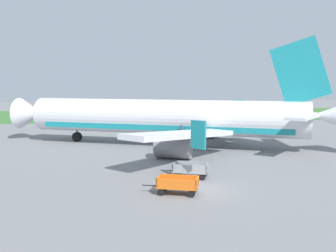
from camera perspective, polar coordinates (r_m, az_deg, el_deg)
name	(u,v)px	position (r m, az deg, el deg)	size (l,w,h in m)	color
ground_plane	(198,189)	(25.79, 4.42, -9.18)	(220.00, 220.00, 0.00)	slate
grass_strip	(144,115)	(80.41, -3.59, 1.63)	(220.00, 28.00, 0.06)	#3D7033
airplane	(173,118)	(41.84, 0.75, 1.19)	(35.93, 29.37, 11.34)	silver
baggage_cart_nearest	(178,184)	(24.54, 1.40, -8.53)	(3.60, 2.13, 1.07)	orange
baggage_cart_second_in_row	(190,169)	(28.57, 3.30, -6.35)	(3.58, 2.19, 1.07)	gray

